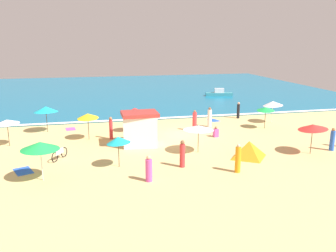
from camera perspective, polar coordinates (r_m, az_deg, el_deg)
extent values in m
plane|color=#D8B775|center=(30.38, 1.92, -1.37)|extent=(60.00, 60.00, 0.00)
cube|color=#146B93|center=(57.39, -5.22, 5.87)|extent=(60.00, 44.00, 0.10)
cube|color=white|center=(36.31, -0.60, 1.34)|extent=(57.00, 0.70, 0.01)
cube|color=white|center=(27.08, -4.59, -0.74)|extent=(2.71, 2.25, 2.35)
cube|color=#A5332D|center=(26.78, -4.64, 1.98)|extent=(2.73, 2.18, 0.28)
cylinder|color=silver|center=(31.04, -5.38, 0.93)|extent=(0.05, 0.05, 2.13)
cone|color=red|center=(30.85, -5.42, 2.59)|extent=(2.21, 2.20, 0.47)
cylinder|color=#4C3823|center=(33.43, 15.50, 1.25)|extent=(0.05, 0.05, 1.94)
cone|color=green|center=(33.26, 15.59, 2.70)|extent=(2.21, 2.22, 0.45)
cylinder|color=#4C3823|center=(22.71, -8.02, -4.23)|extent=(0.05, 0.05, 1.96)
cone|color=#19B7C6|center=(22.48, -8.09, -2.26)|extent=(2.05, 2.03, 0.55)
cylinder|color=silver|center=(35.96, 16.59, 2.16)|extent=(0.05, 0.05, 2.09)
cone|color=white|center=(35.80, 16.68, 3.53)|extent=(2.23, 2.20, 0.61)
cylinder|color=#4C3823|center=(29.53, -24.54, -1.06)|extent=(0.05, 0.05, 2.02)
cone|color=white|center=(29.33, -24.71, 0.63)|extent=(2.54, 2.54, 0.41)
cylinder|color=#4C3823|center=(27.03, 22.30, -2.04)|extent=(0.05, 0.05, 2.12)
cone|color=red|center=(26.81, 22.48, -0.13)|extent=(2.39, 2.37, 0.58)
cylinder|color=#4C3823|center=(32.72, -19.11, 0.99)|extent=(0.05, 0.05, 2.25)
cone|color=#19B7C6|center=(32.53, -19.24, 2.59)|extent=(2.59, 2.60, 0.59)
cylinder|color=#4C3823|center=(29.29, -12.82, -0.14)|extent=(0.05, 0.05, 2.13)
cone|color=yellow|center=(29.08, -12.91, 1.61)|extent=(2.34, 2.35, 0.54)
cylinder|color=#4C3823|center=(25.41, 4.94, -2.17)|extent=(0.05, 0.05, 1.97)
cone|color=white|center=(25.18, 4.98, -0.26)|extent=(3.05, 3.05, 0.39)
cylinder|color=silver|center=(21.59, -19.88, -5.47)|extent=(0.05, 0.05, 2.28)
cone|color=green|center=(21.31, -20.09, -3.02)|extent=(2.62, 2.61, 0.49)
pyramid|color=orange|center=(24.95, 13.01, -3.72)|extent=(2.39, 2.19, 1.19)
torus|color=black|center=(24.76, -17.91, -4.83)|extent=(0.41, 0.66, 0.72)
torus|color=black|center=(25.62, -16.53, -4.11)|extent=(0.41, 0.66, 0.72)
cube|color=white|center=(25.12, -17.24, -3.99)|extent=(0.49, 0.79, 0.36)
cylinder|color=black|center=(37.19, 11.35, 2.36)|extent=(0.41, 0.41, 1.47)
sphere|color=#DBA884|center=(37.04, 11.41, 3.64)|extent=(0.24, 0.24, 0.24)
cylinder|color=#D84CA5|center=(20.37, -3.13, -7.21)|extent=(0.54, 0.54, 1.33)
sphere|color=#DBA884|center=(20.10, -3.16, -5.13)|extent=(0.26, 0.26, 0.26)
cylinder|color=white|center=(33.08, 6.77, 1.25)|extent=(0.47, 0.47, 1.63)
sphere|color=brown|center=(32.89, 6.81, 2.83)|extent=(0.25, 0.25, 0.25)
cube|color=#D84CA5|center=(29.80, 7.78, -1.12)|extent=(0.42, 0.42, 0.68)
sphere|color=#9E6B47|center=(29.69, 7.81, -0.28)|extent=(0.24, 0.24, 0.24)
cylinder|color=red|center=(29.17, -9.25, -0.55)|extent=(0.38, 0.38, 1.62)
sphere|color=#9E6B47|center=(28.96, -9.32, 1.22)|extent=(0.26, 0.26, 0.26)
cylinder|color=red|center=(22.53, 2.35, -4.83)|extent=(0.38, 0.38, 1.53)
sphere|color=brown|center=(22.26, 2.37, -2.67)|extent=(0.27, 0.27, 0.27)
cylinder|color=blue|center=(28.52, 25.14, -2.18)|extent=(0.49, 0.49, 1.49)
sphere|color=#9E6B47|center=(28.32, 25.32, -0.52)|extent=(0.24, 0.24, 0.24)
cylinder|color=red|center=(31.44, 4.35, 0.70)|extent=(0.53, 0.53, 1.68)
sphere|color=brown|center=(31.24, 4.38, 2.38)|extent=(0.23, 0.23, 0.23)
cylinder|color=orange|center=(22.04, 11.30, -5.40)|extent=(0.45, 0.45, 1.62)
sphere|color=beige|center=(21.76, 11.41, -3.14)|extent=(0.22, 0.22, 0.22)
cube|color=blue|center=(35.90, 7.39, 0.91)|extent=(1.27, 1.49, 0.01)
cube|color=blue|center=(23.83, -22.46, -6.79)|extent=(1.46, 1.75, 0.01)
cube|color=#D84CA5|center=(33.36, -15.56, -0.48)|extent=(1.01, 1.33, 0.01)
cube|color=teal|center=(51.22, 8.29, 5.13)|extent=(3.94, 1.70, 0.45)
cube|color=silver|center=(51.14, 8.32, 5.73)|extent=(1.43, 0.82, 0.65)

